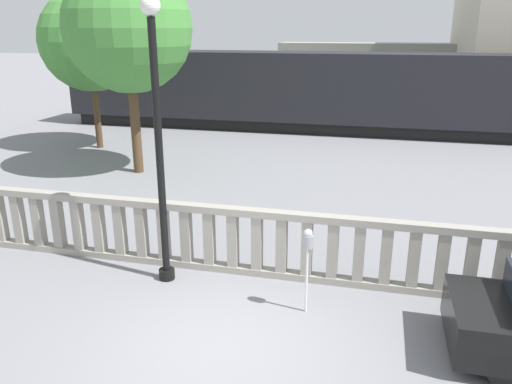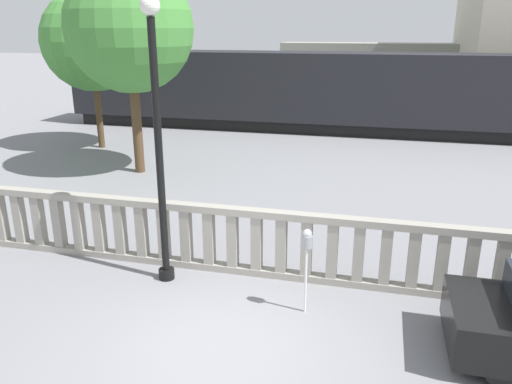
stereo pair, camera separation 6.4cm
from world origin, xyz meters
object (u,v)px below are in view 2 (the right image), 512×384
train_near (384,93)px  train_far (441,72)px  parking_meter (307,246)px  tree_right (130,29)px  lamppost (158,133)px  tree_left (92,41)px

train_near → train_far: (3.44, 11.08, 0.08)m
parking_meter → train_near: bearing=86.0°
parking_meter → tree_right: tree_right is taller
lamppost → tree_left: 12.23m
lamppost → tree_right: 8.12m
tree_right → parking_meter: bearing=-47.4°
train_near → tree_right: tree_right is taller
train_near → train_far: bearing=72.8°
parking_meter → train_far: size_ratio=0.08×
lamppost → train_far: (7.34, 26.43, -0.93)m
train_far → tree_right: tree_right is taller
lamppost → tree_left: (-7.18, 9.81, 1.28)m
train_far → lamppost: bearing=-105.5°
train_near → train_far: train_far is taller
tree_left → train_far: bearing=48.9°
parking_meter → train_far: (4.54, 26.96, 0.72)m
tree_left → tree_right: size_ratio=0.91×
parking_meter → train_near: size_ratio=0.05×
tree_left → parking_meter: bearing=-46.0°
lamppost → tree_right: size_ratio=0.78×
train_far → tree_right: bearing=-120.1°
parking_meter → tree_right: size_ratio=0.23×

